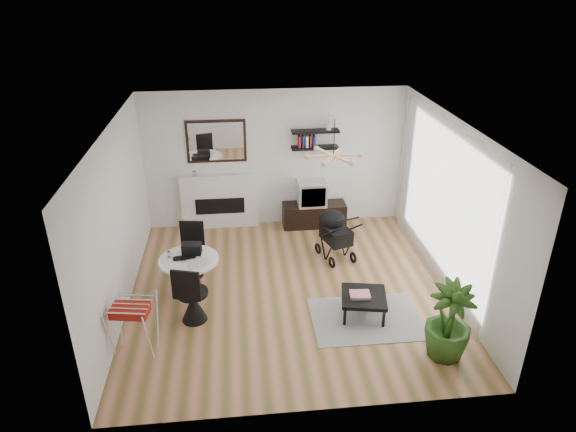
{
  "coord_description": "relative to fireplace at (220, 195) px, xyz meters",
  "views": [
    {
      "loc": [
        -0.75,
        -6.86,
        4.65
      ],
      "look_at": [
        0.03,
        0.4,
        1.14
      ],
      "focal_mm": 32.0,
      "sensor_mm": 36.0,
      "label": 1
    }
  ],
  "objects": [
    {
      "name": "wall_back",
      "position": [
        1.1,
        0.08,
        0.66
      ],
      "size": [
        5.0,
        0.0,
        5.0
      ],
      "primitive_type": "plane",
      "rotation": [
        1.57,
        0.0,
        0.0
      ],
      "color": "white",
      "rests_on": "floor"
    },
    {
      "name": "ceiling",
      "position": [
        1.1,
        -2.42,
        2.01
      ],
      "size": [
        5.0,
        5.0,
        0.0
      ],
      "primitive_type": "plane",
      "color": "white",
      "rests_on": "wall_back"
    },
    {
      "name": "pendant_lamp",
      "position": [
        1.8,
        -2.12,
        1.46
      ],
      "size": [
        0.9,
        0.9,
        0.1
      ],
      "primitive_type": null,
      "color": "tan",
      "rests_on": "ceiling"
    },
    {
      "name": "floor",
      "position": [
        1.1,
        -2.42,
        -0.69
      ],
      "size": [
        5.0,
        5.0,
        0.0
      ],
      "primitive_type": "plane",
      "color": "brown",
      "rests_on": "ground"
    },
    {
      "name": "shelf_upper",
      "position": [
        1.85,
        -0.05,
        1.23
      ],
      "size": [
        0.9,
        0.25,
        0.04
      ],
      "primitive_type": "cube",
      "color": "black",
      "rests_on": "wall_back"
    },
    {
      "name": "drying_rack",
      "position": [
        -1.08,
        -3.68,
        -0.26
      ],
      "size": [
        0.62,
        0.59,
        0.81
      ],
      "rotation": [
        0.0,
        0.0,
        -0.17
      ],
      "color": "white",
      "rests_on": "floor"
    },
    {
      "name": "rug",
      "position": [
        2.16,
        -3.28,
        -0.68
      ],
      "size": [
        1.61,
        1.16,
        0.01
      ],
      "primitive_type": "cube",
      "color": "gray",
      "rests_on": "floor"
    },
    {
      "name": "fireplace",
      "position": [
        0.0,
        0.0,
        0.0
      ],
      "size": [
        1.5,
        0.17,
        2.16
      ],
      "color": "white",
      "rests_on": "floor"
    },
    {
      "name": "chair_near",
      "position": [
        -0.37,
        -3.04,
        -0.38
      ],
      "size": [
        0.49,
        0.5,
        0.95
      ],
      "rotation": [
        0.0,
        0.0,
        2.86
      ],
      "color": "black",
      "rests_on": "floor"
    },
    {
      "name": "sheer_curtain",
      "position": [
        3.5,
        -2.22,
        0.66
      ],
      "size": [
        0.04,
        3.6,
        2.6
      ],
      "primitive_type": "cube",
      "color": "white",
      "rests_on": "wall_right"
    },
    {
      "name": "stroller",
      "position": [
        2.02,
        -1.41,
        -0.28
      ],
      "size": [
        0.67,
        0.85,
        0.94
      ],
      "rotation": [
        0.0,
        0.0,
        0.3
      ],
      "color": "black",
      "rests_on": "floor"
    },
    {
      "name": "potted_plant",
      "position": [
        2.99,
        -4.16,
        -0.14
      ],
      "size": [
        0.63,
        0.63,
        1.09
      ],
      "primitive_type": "imported",
      "rotation": [
        0.0,
        0.0,
        0.03
      ],
      "color": "#285016",
      "rests_on": "floor"
    },
    {
      "name": "black_bag",
      "position": [
        -0.39,
        -2.25,
        0.07
      ],
      "size": [
        0.31,
        0.2,
        0.18
      ],
      "primitive_type": "cube",
      "rotation": [
        0.0,
        0.0,
        -0.1
      ],
      "color": "black",
      "rests_on": "dining_table"
    },
    {
      "name": "dining_table",
      "position": [
        -0.44,
        -2.4,
        -0.24
      ],
      "size": [
        0.92,
        0.92,
        0.67
      ],
      "color": "white",
      "rests_on": "floor"
    },
    {
      "name": "crt_tv",
      "position": [
        1.8,
        -0.15,
        0.02
      ],
      "size": [
        0.55,
        0.48,
        0.48
      ],
      "color": "silver",
      "rests_on": "tv_console"
    },
    {
      "name": "chair_far",
      "position": [
        -0.46,
        -1.78,
        -0.4
      ],
      "size": [
        0.44,
        0.46,
        0.92
      ],
      "rotation": [
        0.0,
        0.0,
        -0.14
      ],
      "color": "black",
      "rests_on": "floor"
    },
    {
      "name": "tv_console",
      "position": [
        1.85,
        -0.15,
        -0.45
      ],
      "size": [
        1.25,
        0.44,
        0.47
      ],
      "primitive_type": "cube",
      "color": "black",
      "rests_on": "floor"
    },
    {
      "name": "magazines",
      "position": [
        2.06,
        -3.18,
        -0.32
      ],
      "size": [
        0.31,
        0.26,
        0.04
      ],
      "primitive_type": "cube",
      "rotation": [
        0.0,
        0.0,
        -0.09
      ],
      "color": "red",
      "rests_on": "coffee_table"
    },
    {
      "name": "wall_left",
      "position": [
        -1.4,
        -2.42,
        0.66
      ],
      "size": [
        0.0,
        5.0,
        5.0
      ],
      "primitive_type": "plane",
      "rotation": [
        1.57,
        0.0,
        1.57
      ],
      "color": "white",
      "rests_on": "floor"
    },
    {
      "name": "newspaper",
      "position": [
        -0.29,
        -2.54,
        -0.01
      ],
      "size": [
        0.39,
        0.35,
        0.01
      ],
      "primitive_type": "cube",
      "rotation": [
        0.0,
        0.0,
        0.26
      ],
      "color": "silver",
      "rests_on": "dining_table"
    },
    {
      "name": "wall_right",
      "position": [
        3.6,
        -2.42,
        0.66
      ],
      "size": [
        0.0,
        5.0,
        5.0
      ],
      "primitive_type": "plane",
      "rotation": [
        1.57,
        0.0,
        -1.57
      ],
      "color": "white",
      "rests_on": "floor"
    },
    {
      "name": "coffee_table",
      "position": [
        2.12,
        -3.17,
        -0.38
      ],
      "size": [
        0.76,
        0.76,
        0.33
      ],
      "rotation": [
        0.0,
        0.0,
        -0.19
      ],
      "color": "black",
      "rests_on": "rug"
    },
    {
      "name": "drinking_glass",
      "position": [
        -0.74,
        -2.3,
        0.03
      ],
      "size": [
        0.05,
        0.05,
        0.09
      ],
      "primitive_type": "cylinder",
      "color": "white",
      "rests_on": "dining_table"
    },
    {
      "name": "shelf_lower",
      "position": [
        1.85,
        -0.05,
        0.91
      ],
      "size": [
        0.9,
        0.25,
        0.04
      ],
      "primitive_type": "cube",
      "color": "black",
      "rests_on": "wall_back"
    },
    {
      "name": "laptop",
      "position": [
        -0.49,
        -2.44,
        -0.0
      ],
      "size": [
        0.37,
        0.27,
        0.03
      ],
      "primitive_type": "imported",
      "rotation": [
        0.0,
        0.0,
        0.17
      ],
      "color": "black",
      "rests_on": "dining_table"
    }
  ]
}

